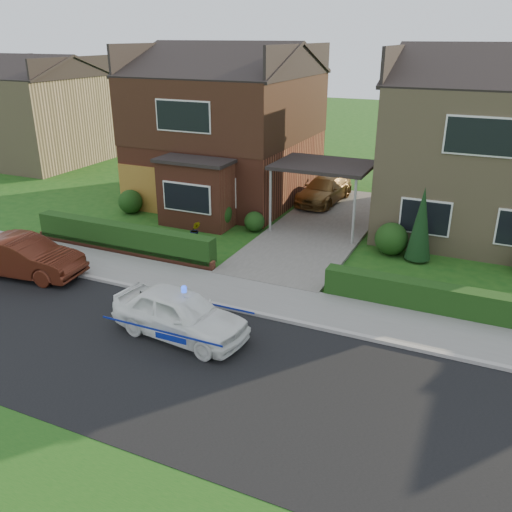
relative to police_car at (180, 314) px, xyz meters
The scene contains 24 objects.
ground 1.54m from the police_car, 59.25° to the right, with size 120.00×120.00×0.00m, color #174813.
road 1.54m from the police_car, 59.25° to the right, with size 60.00×6.00×0.02m, color black.
kerb 2.07m from the police_car, 68.90° to the left, with size 60.00×0.16×0.12m, color #9E9993.
sidewalk 3.05m from the police_car, 76.17° to the left, with size 60.00×2.00×0.10m, color slate.
driveway 9.84m from the police_car, 85.83° to the left, with size 3.80×12.00×0.12m, color #666059.
house_left 14.04m from the police_car, 111.75° to the left, with size 7.50×9.53×7.25m.
house_right 14.67m from the police_car, 63.02° to the left, with size 7.50×8.06×7.25m.
carport_link 9.98m from the police_car, 85.81° to the left, with size 3.80×3.00×2.77m.
garage_door 11.56m from the police_car, 130.70° to the left, with size 2.20×0.10×2.10m, color #946220.
dwarf_wall 6.55m from the police_car, 141.13° to the left, with size 7.70×0.25×0.36m, color brown.
hedge_left 6.66m from the police_car, 140.12° to the left, with size 7.50×0.55×0.90m, color black.
hedge_right 7.75m from the police_car, 32.50° to the left, with size 7.50×0.55×0.80m, color black.
shrub_left_far 11.38m from the police_car, 133.17° to the left, with size 1.08×1.08×1.08m, color black.
shrub_left_mid 8.74m from the police_car, 112.08° to the left, with size 1.32×1.32×1.32m, color black.
shrub_left_near 8.57m from the police_car, 101.35° to the left, with size 0.84×0.84×0.84m, color black.
shrub_right_near 9.09m from the police_car, 64.49° to the left, with size 1.20×1.20×1.20m, color black.
conifer_a 9.41m from the police_car, 58.44° to the left, with size 0.90×0.90×2.60m, color black.
neighbour_left 24.39m from the police_car, 142.50° to the left, with size 6.50×7.00×5.20m, color #9A855E.
police_car is the anchor object (origin of this frame).
driveway_car 13.30m from the police_car, 91.23° to the left, with size 1.65×4.05×1.17m, color brown.
street_car 6.91m from the police_car, 170.00° to the left, with size 4.05×1.41×1.34m, color #4D1D10.
potted_plant_a 6.19m from the police_car, 129.08° to the left, with size 0.36×0.24×0.67m, color gray.
potted_plant_b 7.40m from the police_car, 117.40° to the left, with size 0.41×0.33×0.74m, color gray.
potted_plant_c 7.94m from the police_car, 142.76° to the left, with size 0.44×0.44×0.78m, color gray.
Camera 1 is at (6.39, -9.49, 7.52)m, focal length 38.00 mm.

